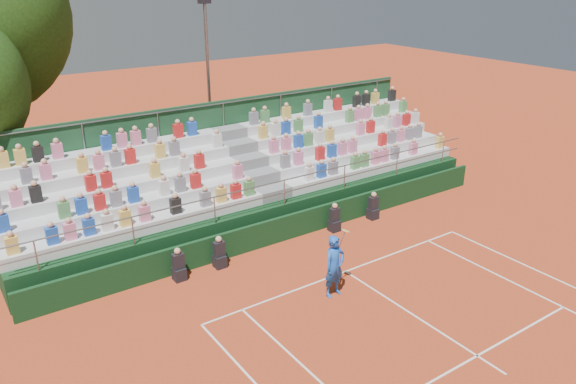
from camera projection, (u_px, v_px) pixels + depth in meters
ground at (346, 272)px, 19.30m from camera, size 90.00×90.00×0.00m
courtside_wall at (292, 226)px, 21.56m from camera, size 20.00×0.15×1.00m
line_officials at (284, 235)px, 20.85m from camera, size 9.10×0.40×1.19m
grandstand at (249, 186)px, 23.82m from camera, size 20.00×5.20×4.40m
tennis_player at (335, 266)px, 17.57m from camera, size 0.93×0.56×2.22m
floodlight_mast at (208, 73)px, 27.47m from camera, size 0.60×0.25×8.51m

